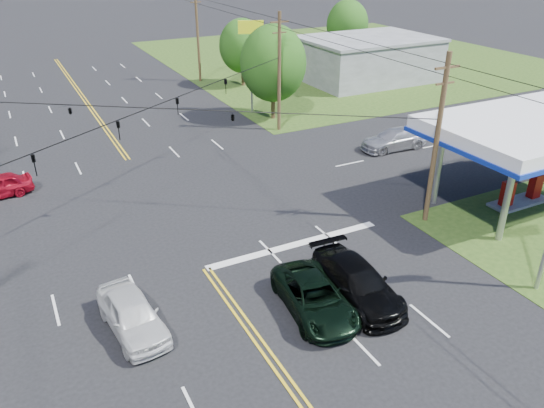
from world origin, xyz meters
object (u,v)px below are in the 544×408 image
tree_right_b (242,46)px  suv_black (357,282)px  pickup_white (132,314)px  pole_se (437,139)px  tree_far_r (347,24)px  retail_ne (367,60)px  pickup_dkgreen (314,297)px  tree_right_a (273,64)px  gas_canopy (536,130)px  pole_ne (279,71)px  pole_right_far (198,34)px

tree_right_b → suv_black: 39.05m
pickup_white → suv_black: bearing=-20.3°
pole_se → tree_far_r: bearing=61.7°
retail_ne → suv_black: size_ratio=2.47×
pickup_dkgreen → tree_right_b: bearing=77.3°
tree_far_r → pickup_dkgreen: bearing=-125.7°
tree_right_a → tree_right_b: size_ratio=1.15×
tree_right_b → gas_canopy: bearing=-85.0°
tree_right_a → tree_far_r: size_ratio=1.07×
gas_canopy → suv_black: (-14.31, -3.22, -3.89)m
pole_ne → pickup_dkgreen: bearing=-114.3°
retail_ne → tree_right_a: tree_right_a is taller
pole_ne → tree_far_r: bearing=45.0°
suv_black → pickup_white: bearing=168.7°
pole_ne → pickup_dkgreen: (-10.00, -22.20, -4.19)m
pole_ne → pickup_white: size_ratio=2.04×
pole_se → pickup_white: (-17.26, -1.86, -4.12)m
pole_ne → suv_black: bearing=-109.4°
retail_ne → suv_black: retail_ne is taller
tree_right_a → suv_black: tree_right_a is taller
tree_right_a → tree_right_b: bearing=78.2°
pole_se → tree_right_a: pole_se is taller
pickup_dkgreen → tree_right_a: bearing=73.6°
tree_right_a → pickup_dkgreen: bearing=-113.6°
pole_se → tree_right_a: (1.00, 21.00, -0.05)m
tree_right_b → pickup_dkgreen: size_ratio=1.35×
pole_se → suv_black: bearing=-151.6°
pole_right_far → suv_black: 42.18m
retail_ne → pole_se: (-17.00, -29.00, 2.72)m
pole_right_far → pole_ne: bearing=-90.0°
retail_ne → pickup_white: size_ratio=3.00×
pickup_dkgreen → pickup_white: size_ratio=1.13×
pole_right_far → tree_right_a: 16.03m
pole_right_far → pole_se: bearing=-90.0°
pole_right_far → tree_far_r: pole_right_far is taller
tree_right_a → tree_right_b: 12.27m
gas_canopy → tree_right_b: 34.14m
gas_canopy → pole_right_far: (-6.50, 38.00, 0.46)m
pole_se → pole_ne: same height
pole_se → suv_black: size_ratio=1.68×
pole_se → pickup_white: 17.84m
tree_right_a → pickup_white: bearing=-128.6°
tree_right_a → tree_far_r: 26.91m
tree_right_a → suv_black: size_ratio=1.44×
retail_ne → tree_right_a: 18.09m
tree_right_a → suv_black: (-8.81, -25.22, -4.05)m
pole_ne → pickup_dkgreen: size_ratio=1.81×
tree_right_b → pole_ne: bearing=-103.1°
pole_se → tree_right_b: bearing=83.9°
pole_ne → pole_right_far: size_ratio=0.95×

